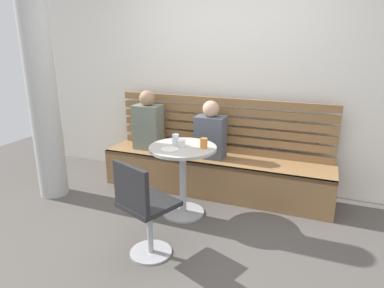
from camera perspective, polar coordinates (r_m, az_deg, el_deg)
ground at (r=3.19m, az=-3.47°, el=-16.44°), size 8.00×8.00×0.00m
back_wall at (r=4.21m, az=5.94°, el=12.74°), size 5.20×0.10×2.90m
concrete_pillar at (r=4.09m, az=-24.11°, el=10.55°), size 0.32×0.32×2.80m
booth_bench at (r=4.08m, az=3.68°, el=-5.14°), size 2.70×0.52×0.44m
booth_backrest at (r=4.13m, az=4.88°, el=3.22°), size 2.65×0.04×0.67m
cafe_table at (r=3.47m, az=-1.54°, el=-3.94°), size 0.68×0.68×0.74m
white_chair at (r=2.83m, az=-8.23°, el=-10.36°), size 0.52×0.52×0.85m
person_adult at (r=4.27m, az=-7.38°, el=3.48°), size 0.34×0.22×0.73m
person_child_left at (r=3.93m, az=3.11°, el=1.90°), size 0.34×0.22×0.67m
cup_tumbler_orange at (r=3.34m, az=1.99°, el=0.12°), size 0.07×0.07×0.10m
cup_water_clear at (r=3.44m, az=-2.77°, el=0.73°), size 0.07×0.07×0.11m
cup_ceramic_white at (r=3.38m, az=-1.78°, el=0.10°), size 0.08×0.08×0.07m
plate_small at (r=3.30m, az=-3.81°, el=-0.92°), size 0.17×0.17×0.01m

